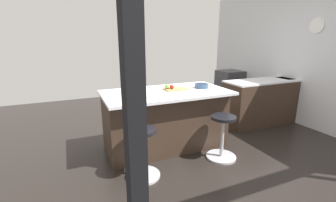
{
  "coord_description": "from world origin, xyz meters",
  "views": [
    {
      "loc": [
        1.48,
        3.32,
        1.74
      ],
      "look_at": [
        0.11,
        0.17,
        0.8
      ],
      "focal_mm": 24.87,
      "sensor_mm": 36.0,
      "label": 1
    }
  ],
  "objects_px": {
    "oven_range": "(229,87)",
    "stool_middle": "(143,155)",
    "cutting_board": "(176,89)",
    "water_bottle": "(135,85)",
    "apple_green": "(167,87)",
    "fruit_bowl": "(201,86)",
    "kitchen_island": "(166,119)",
    "stool_by_window": "(222,139)",
    "apple_red": "(172,87)"
  },
  "relations": [
    {
      "from": "kitchen_island",
      "to": "cutting_board",
      "type": "height_order",
      "value": "cutting_board"
    },
    {
      "from": "oven_range",
      "to": "kitchen_island",
      "type": "bearing_deg",
      "value": 33.83
    },
    {
      "from": "kitchen_island",
      "to": "oven_range",
      "type": "bearing_deg",
      "value": -146.17
    },
    {
      "from": "oven_range",
      "to": "stool_by_window",
      "type": "distance_m",
      "value": 3.2
    },
    {
      "from": "stool_middle",
      "to": "apple_green",
      "type": "bearing_deg",
      "value": -131.88
    },
    {
      "from": "fruit_bowl",
      "to": "stool_by_window",
      "type": "bearing_deg",
      "value": 88.87
    },
    {
      "from": "fruit_bowl",
      "to": "apple_red",
      "type": "bearing_deg",
      "value": -4.2
    },
    {
      "from": "oven_range",
      "to": "stool_middle",
      "type": "height_order",
      "value": "oven_range"
    },
    {
      "from": "oven_range",
      "to": "cutting_board",
      "type": "distance_m",
      "value": 3.08
    },
    {
      "from": "stool_middle",
      "to": "oven_range",
      "type": "bearing_deg",
      "value": -142.91
    },
    {
      "from": "kitchen_island",
      "to": "apple_red",
      "type": "relative_size",
      "value": 27.45
    },
    {
      "from": "cutting_board",
      "to": "apple_red",
      "type": "height_order",
      "value": "apple_red"
    },
    {
      "from": "kitchen_island",
      "to": "cutting_board",
      "type": "xyz_separation_m",
      "value": [
        -0.18,
        -0.0,
        0.47
      ]
    },
    {
      "from": "stool_middle",
      "to": "apple_green",
      "type": "distance_m",
      "value": 1.18
    },
    {
      "from": "cutting_board",
      "to": "fruit_bowl",
      "type": "relative_size",
      "value": 1.63
    },
    {
      "from": "apple_green",
      "to": "stool_middle",
      "type": "bearing_deg",
      "value": 48.12
    },
    {
      "from": "kitchen_island",
      "to": "stool_middle",
      "type": "bearing_deg",
      "value": 48.48
    },
    {
      "from": "oven_range",
      "to": "cutting_board",
      "type": "height_order",
      "value": "cutting_board"
    },
    {
      "from": "kitchen_island",
      "to": "water_bottle",
      "type": "bearing_deg",
      "value": -1.31
    },
    {
      "from": "apple_green",
      "to": "fruit_bowl",
      "type": "relative_size",
      "value": 0.32
    },
    {
      "from": "stool_by_window",
      "to": "stool_middle",
      "type": "relative_size",
      "value": 1.0
    },
    {
      "from": "water_bottle",
      "to": "stool_by_window",
      "type": "bearing_deg",
      "value": 147.33
    },
    {
      "from": "oven_range",
      "to": "stool_middle",
      "type": "xyz_separation_m",
      "value": [
        3.25,
        2.46,
        -0.13
      ]
    },
    {
      "from": "apple_green",
      "to": "kitchen_island",
      "type": "bearing_deg",
      "value": 41.38
    },
    {
      "from": "stool_by_window",
      "to": "apple_green",
      "type": "height_order",
      "value": "apple_green"
    },
    {
      "from": "apple_red",
      "to": "oven_range",
      "type": "bearing_deg",
      "value": -144.99
    },
    {
      "from": "oven_range",
      "to": "apple_red",
      "type": "relative_size",
      "value": 12.48
    },
    {
      "from": "stool_middle",
      "to": "water_bottle",
      "type": "height_order",
      "value": "water_bottle"
    },
    {
      "from": "oven_range",
      "to": "fruit_bowl",
      "type": "xyz_separation_m",
      "value": [
        2.02,
        1.81,
        0.54
      ]
    },
    {
      "from": "oven_range",
      "to": "cutting_board",
      "type": "xyz_separation_m",
      "value": [
        2.47,
        1.77,
        0.51
      ]
    },
    {
      "from": "oven_range",
      "to": "kitchen_island",
      "type": "height_order",
      "value": "kitchen_island"
    },
    {
      "from": "kitchen_island",
      "to": "water_bottle",
      "type": "relative_size",
      "value": 6.18
    },
    {
      "from": "oven_range",
      "to": "fruit_bowl",
      "type": "distance_m",
      "value": 2.77
    },
    {
      "from": "apple_red",
      "to": "apple_green",
      "type": "relative_size",
      "value": 0.98
    },
    {
      "from": "stool_by_window",
      "to": "apple_red",
      "type": "xyz_separation_m",
      "value": [
        0.5,
        -0.68,
        0.69
      ]
    },
    {
      "from": "oven_range",
      "to": "water_bottle",
      "type": "relative_size",
      "value": 2.81
    },
    {
      "from": "oven_range",
      "to": "fruit_bowl",
      "type": "relative_size",
      "value": 3.98
    },
    {
      "from": "oven_range",
      "to": "cutting_board",
      "type": "relative_size",
      "value": 2.44
    },
    {
      "from": "apple_red",
      "to": "fruit_bowl",
      "type": "height_order",
      "value": "apple_red"
    },
    {
      "from": "apple_green",
      "to": "water_bottle",
      "type": "bearing_deg",
      "value": 2.36
    },
    {
      "from": "cutting_board",
      "to": "apple_green",
      "type": "bearing_deg",
      "value": -11.57
    },
    {
      "from": "stool_middle",
      "to": "cutting_board",
      "type": "relative_size",
      "value": 1.82
    },
    {
      "from": "stool_by_window",
      "to": "cutting_board",
      "type": "xyz_separation_m",
      "value": [
        0.43,
        -0.69,
        0.64
      ]
    },
    {
      "from": "apple_red",
      "to": "apple_green",
      "type": "distance_m",
      "value": 0.08
    },
    {
      "from": "stool_middle",
      "to": "kitchen_island",
      "type": "bearing_deg",
      "value": -131.52
    },
    {
      "from": "oven_range",
      "to": "stool_middle",
      "type": "bearing_deg",
      "value": 37.09
    },
    {
      "from": "apple_red",
      "to": "stool_middle",
      "type": "bearing_deg",
      "value": 43.59
    },
    {
      "from": "stool_by_window",
      "to": "apple_green",
      "type": "bearing_deg",
      "value": -51.52
    },
    {
      "from": "kitchen_island",
      "to": "apple_green",
      "type": "height_order",
      "value": "apple_green"
    },
    {
      "from": "cutting_board",
      "to": "stool_by_window",
      "type": "bearing_deg",
      "value": 121.91
    }
  ]
}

